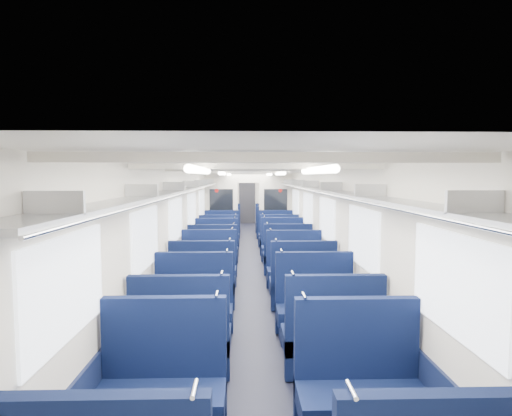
% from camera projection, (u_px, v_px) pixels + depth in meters
% --- Properties ---
extents(floor, '(2.80, 18.00, 0.01)m').
position_uv_depth(floor, '(250.00, 263.00, 10.51)').
color(floor, black).
rests_on(floor, ground).
extents(ceiling, '(2.80, 18.00, 0.01)m').
position_uv_depth(ceiling, '(250.00, 171.00, 10.33)').
color(ceiling, white).
rests_on(ceiling, wall_left).
extents(wall_left, '(0.02, 18.00, 2.35)m').
position_uv_depth(wall_left, '(194.00, 217.00, 10.38)').
color(wall_left, beige).
rests_on(wall_left, floor).
extents(dado_left, '(0.03, 17.90, 0.70)m').
position_uv_depth(dado_left, '(195.00, 249.00, 10.45)').
color(dado_left, '#0F1733').
rests_on(dado_left, floor).
extents(wall_right, '(0.02, 18.00, 2.35)m').
position_uv_depth(wall_right, '(305.00, 217.00, 10.46)').
color(wall_right, beige).
rests_on(wall_right, floor).
extents(dado_right, '(0.03, 17.90, 0.70)m').
position_uv_depth(dado_right, '(304.00, 249.00, 10.53)').
color(dado_right, '#0F1733').
rests_on(dado_right, floor).
extents(wall_far, '(2.80, 0.02, 2.35)m').
position_uv_depth(wall_far, '(247.00, 198.00, 19.39)').
color(wall_far, beige).
rests_on(wall_far, floor).
extents(luggage_rack_left, '(0.36, 17.40, 0.18)m').
position_uv_depth(luggage_rack_left, '(201.00, 186.00, 10.33)').
color(luggage_rack_left, '#B2B5BA').
rests_on(luggage_rack_left, wall_left).
extents(luggage_rack_right, '(0.36, 17.40, 0.18)m').
position_uv_depth(luggage_rack_right, '(298.00, 186.00, 10.40)').
color(luggage_rack_right, '#B2B5BA').
rests_on(luggage_rack_right, wall_right).
extents(windows, '(2.78, 15.60, 0.75)m').
position_uv_depth(windows, '(250.00, 209.00, 9.95)').
color(windows, white).
rests_on(windows, wall_left).
extents(ceiling_fittings, '(2.70, 16.06, 0.11)m').
position_uv_depth(ceiling_fittings, '(250.00, 173.00, 10.08)').
color(ceiling_fittings, silver).
rests_on(ceiling_fittings, ceiling).
extents(end_door, '(0.75, 0.06, 2.00)m').
position_uv_depth(end_door, '(247.00, 202.00, 19.35)').
color(end_door, black).
rests_on(end_door, floor).
extents(bulkhead, '(2.80, 0.10, 2.35)m').
position_uv_depth(bulkhead, '(248.00, 207.00, 13.30)').
color(bulkhead, silver).
rests_on(bulkhead, floor).
extents(seat_2, '(1.07, 0.59, 1.19)m').
position_uv_depth(seat_2, '(162.00, 394.00, 3.46)').
color(seat_2, '#0C183E').
rests_on(seat_2, floor).
extents(seat_3, '(1.07, 0.59, 1.19)m').
position_uv_depth(seat_3, '(360.00, 396.00, 3.44)').
color(seat_3, '#0C183E').
rests_on(seat_3, floor).
extents(seat_4, '(1.07, 0.59, 1.19)m').
position_uv_depth(seat_4, '(182.00, 343.00, 4.54)').
color(seat_4, '#0C183E').
rests_on(seat_4, floor).
extents(seat_5, '(1.07, 0.59, 1.19)m').
position_uv_depth(seat_5, '(331.00, 342.00, 4.56)').
color(seat_5, '#0C183E').
rests_on(seat_5, floor).
extents(seat_6, '(1.07, 0.59, 1.19)m').
position_uv_depth(seat_6, '(193.00, 312.00, 5.57)').
color(seat_6, '#0C183E').
rests_on(seat_6, floor).
extents(seat_7, '(1.07, 0.59, 1.19)m').
position_uv_depth(seat_7, '(315.00, 312.00, 5.59)').
color(seat_7, '#0C183E').
rests_on(seat_7, floor).
extents(seat_8, '(1.07, 0.59, 1.19)m').
position_uv_depth(seat_8, '(203.00, 286.00, 6.87)').
color(seat_8, '#0C183E').
rests_on(seat_8, floor).
extents(seat_9, '(1.07, 0.59, 1.19)m').
position_uv_depth(seat_9, '(302.00, 287.00, 6.85)').
color(seat_9, '#0C183E').
rests_on(seat_9, floor).
extents(seat_10, '(1.07, 0.59, 1.19)m').
position_uv_depth(seat_10, '(209.00, 271.00, 7.98)').
color(seat_10, '#0C183E').
rests_on(seat_10, floor).
extents(seat_11, '(1.07, 0.59, 1.19)m').
position_uv_depth(seat_11, '(295.00, 272.00, 7.90)').
color(seat_11, '#0C183E').
rests_on(seat_11, floor).
extents(seat_12, '(1.07, 0.59, 1.19)m').
position_uv_depth(seat_12, '(213.00, 260.00, 9.09)').
color(seat_12, '#0C183E').
rests_on(seat_12, floor).
extents(seat_13, '(1.07, 0.59, 1.19)m').
position_uv_depth(seat_13, '(287.00, 258.00, 9.24)').
color(seat_13, '#0C183E').
rests_on(seat_13, floor).
extents(seat_14, '(1.07, 0.59, 1.19)m').
position_uv_depth(seat_14, '(216.00, 251.00, 10.19)').
color(seat_14, '#0C183E').
rests_on(seat_14, floor).
extents(seat_15, '(1.07, 0.59, 1.19)m').
position_uv_depth(seat_15, '(283.00, 249.00, 10.37)').
color(seat_15, '#0C183E').
rests_on(seat_15, floor).
extents(seat_16, '(1.07, 0.59, 1.19)m').
position_uv_depth(seat_16, '(219.00, 243.00, 11.37)').
color(seat_16, '#0C183E').
rests_on(seat_16, floor).
extents(seat_17, '(1.07, 0.59, 1.19)m').
position_uv_depth(seat_17, '(279.00, 242.00, 11.50)').
color(seat_17, '#0C183E').
rests_on(seat_17, floor).
extents(seat_18, '(1.07, 0.59, 1.19)m').
position_uv_depth(seat_18, '(222.00, 236.00, 12.60)').
color(seat_18, '#0C183E').
rests_on(seat_18, floor).
extents(seat_19, '(1.07, 0.59, 1.19)m').
position_uv_depth(seat_19, '(276.00, 236.00, 12.63)').
color(seat_19, '#0C183E').
rests_on(seat_19, floor).
extents(seat_20, '(1.07, 0.59, 1.19)m').
position_uv_depth(seat_20, '(225.00, 228.00, 14.66)').
color(seat_20, '#0C183E').
rests_on(seat_20, floor).
extents(seat_21, '(1.07, 0.59, 1.19)m').
position_uv_depth(seat_21, '(271.00, 228.00, 14.62)').
color(seat_21, '#0C183E').
rests_on(seat_21, floor).
extents(seat_22, '(1.07, 0.59, 1.19)m').
position_uv_depth(seat_22, '(226.00, 225.00, 15.67)').
color(seat_22, '#0C183E').
rests_on(seat_22, floor).
extents(seat_23, '(1.07, 0.59, 1.19)m').
position_uv_depth(seat_23, '(270.00, 224.00, 15.75)').
color(seat_23, '#0C183E').
rests_on(seat_23, floor).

